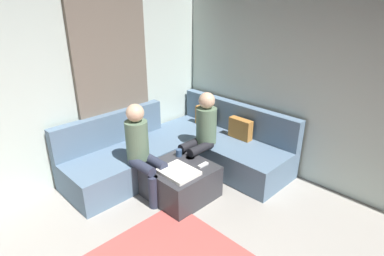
{
  "coord_description": "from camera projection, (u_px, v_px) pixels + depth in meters",
  "views": [
    {
      "loc": [
        0.94,
        -0.91,
        2.39
      ],
      "look_at": [
        -1.63,
        1.63,
        0.85
      ],
      "focal_mm": 29.43,
      "sensor_mm": 36.0,
      "label": 1
    }
  ],
  "objects": [
    {
      "name": "wall_back",
      "position": [
        378.0,
        95.0,
        3.51
      ],
      "size": [
        6.0,
        0.12,
        2.7
      ],
      "primitive_type": "cube",
      "color": "silver",
      "rests_on": "ground_plane"
    },
    {
      "name": "wall_left",
      "position": [
        7.0,
        95.0,
        3.53
      ],
      "size": [
        0.12,
        6.0,
        2.7
      ],
      "primitive_type": "cube",
      "color": "silver",
      "rests_on": "ground_plane"
    },
    {
      "name": "curtain_panel",
      "position": [
        114.0,
        84.0,
        4.35
      ],
      "size": [
        0.06,
        1.1,
        2.5
      ],
      "primitive_type": "cube",
      "color": "#726659",
      "rests_on": "ground_plane"
    },
    {
      "name": "sectional_couch",
      "position": [
        182.0,
        151.0,
        4.6
      ],
      "size": [
        2.1,
        2.55,
        0.87
      ],
      "color": "slate",
      "rests_on": "ground_plane"
    },
    {
      "name": "ottoman",
      "position": [
        181.0,
        181.0,
        3.97
      ],
      "size": [
        0.76,
        0.76,
        0.42
      ],
      "primitive_type": "cube",
      "color": "#333338",
      "rests_on": "ground_plane"
    },
    {
      "name": "folded_blanket",
      "position": [
        179.0,
        172.0,
        3.74
      ],
      "size": [
        0.44,
        0.36,
        0.04
      ],
      "primitive_type": "cube",
      "color": "white",
      "rests_on": "ottoman"
    },
    {
      "name": "coffee_mug",
      "position": [
        179.0,
        153.0,
        4.13
      ],
      "size": [
        0.08,
        0.08,
        0.1
      ],
      "primitive_type": "cylinder",
      "color": "#334C72",
      "rests_on": "ottoman"
    },
    {
      "name": "game_remote",
      "position": [
        203.0,
        165.0,
        3.91
      ],
      "size": [
        0.05,
        0.15,
        0.02
      ],
      "primitive_type": "cube",
      "color": "white",
      "rests_on": "ottoman"
    },
    {
      "name": "person_on_couch_back",
      "position": [
        201.0,
        132.0,
        4.28
      ],
      "size": [
        0.3,
        0.6,
        1.2
      ],
      "rotation": [
        0.0,
        0.0,
        3.14
      ],
      "color": "black",
      "rests_on": "ground_plane"
    },
    {
      "name": "person_on_couch_side",
      "position": [
        142.0,
        148.0,
        3.84
      ],
      "size": [
        0.6,
        0.3,
        1.2
      ],
      "rotation": [
        0.0,
        0.0,
        -1.57
      ],
      "color": "#2D3347",
      "rests_on": "ground_plane"
    }
  ]
}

